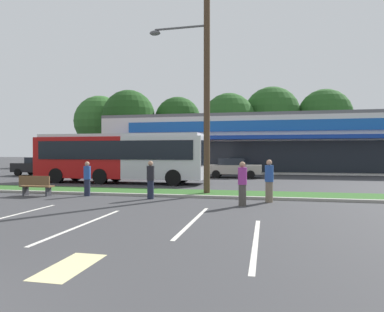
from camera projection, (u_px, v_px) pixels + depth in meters
The scene contains 23 objects.
grass_median at pixel (167, 192), 17.33m from camera, with size 56.00×2.20×0.12m, color #2D5B23.
curb_lip at pixel (160, 195), 16.13m from camera, with size 56.00×0.24×0.12m, color #99968C.
parking_stripe_0 at pixel (9, 216), 11.22m from camera, with size 0.12×4.80×0.01m, color silver.
parking_stripe_1 at pixel (83, 225), 9.91m from camera, with size 0.12×4.80×0.01m, color silver.
parking_stripe_2 at pixel (193, 221), 10.46m from camera, with size 0.12×4.80×0.01m, color silver.
parking_stripe_3 at pixel (256, 240), 8.15m from camera, with size 0.12×4.80×0.01m, color silver.
lot_arrow at pixel (70, 266), 6.30m from camera, with size 0.70×1.60×0.01m, color beige.
storefront_building at pixel (254, 145), 38.94m from camera, with size 30.09×15.10×5.76m.
tree_far_left at pixel (100, 121), 51.46m from camera, with size 7.50×7.50×10.32m.
tree_left at pixel (129, 116), 48.05m from camera, with size 7.13×7.13×10.57m.
tree_mid_left at pixel (178, 120), 50.24m from camera, with size 6.65×6.65×9.97m.
tree_mid at pixel (229, 119), 45.44m from camera, with size 6.82×6.82×9.71m.
tree_mid_right at pixel (272, 115), 47.54m from camera, with size 7.73×7.73×10.92m.
tree_right at pixel (325, 116), 46.29m from camera, with size 7.04×7.04×10.39m.
utility_pole at pixel (204, 70), 16.61m from camera, with size 3.03×2.40×11.21m.
city_bus at pixel (120, 156), 23.26m from camera, with size 11.49×2.75×3.25m.
bus_stop_bench at pixel (36, 185), 16.41m from camera, with size 1.60×0.45×0.95m.
car_0 at pixel (38, 166), 30.49m from camera, with size 4.11×1.91×1.59m.
car_1 at pixel (234, 168), 28.03m from camera, with size 4.34×1.95×1.53m.
pedestrian_near_bench at pixel (87, 179), 16.39m from camera, with size 0.33×0.33×1.62m.
pedestrian_by_pole at pixel (242, 184), 13.37m from camera, with size 0.34×0.34×1.70m.
pedestrian_mid at pixel (151, 180), 15.36m from camera, with size 0.34×0.34×1.68m.
pedestrian_far at pixel (269, 181), 14.35m from camera, with size 0.35×0.35×1.75m.
Camera 1 is at (4.82, -2.67, 2.07)m, focal length 32.69 mm.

